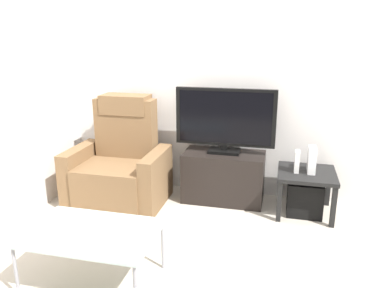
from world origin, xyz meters
name	(u,v)px	position (x,y,z in m)	size (l,w,h in m)	color
ground_plane	(218,242)	(0.00, 0.00, 0.00)	(6.40, 6.40, 0.00)	#B2A899
wall_back	(239,74)	(0.00, 1.13, 1.30)	(6.40, 0.06, 2.60)	silver
wall_side	(5,81)	(-1.88, 0.00, 1.30)	(0.06, 4.48, 2.60)	silver
tv_stand	(223,177)	(-0.09, 0.86, 0.26)	(0.83, 0.42, 0.52)	black
television	(225,119)	(-0.09, 0.88, 0.87)	(1.01, 0.20, 0.66)	black
recliner_armchair	(120,165)	(-1.15, 0.64, 0.37)	(0.98, 0.78, 1.08)	brown
side_table	(306,178)	(0.73, 0.75, 0.36)	(0.54, 0.54, 0.43)	black
subwoofer_box	(305,197)	(0.73, 0.75, 0.17)	(0.33, 0.33, 0.33)	black
book_upright	(297,161)	(0.63, 0.73, 0.53)	(0.04, 0.12, 0.20)	white
game_console	(312,160)	(0.76, 0.76, 0.55)	(0.07, 0.20, 0.24)	white
coffee_table	(92,234)	(-0.75, -0.72, 0.37)	(0.90, 0.60, 0.40)	#B2C6C1
cell_phone	(95,234)	(-0.71, -0.77, 0.40)	(0.07, 0.15, 0.01)	#B7B7BC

